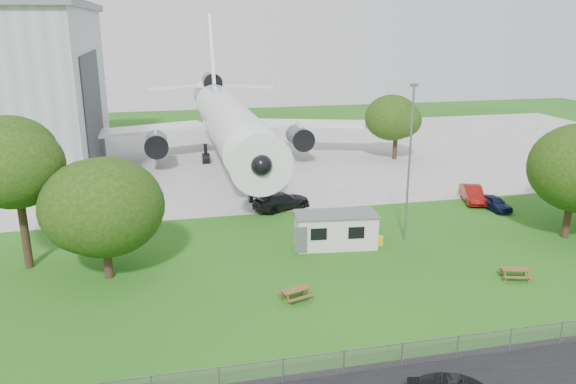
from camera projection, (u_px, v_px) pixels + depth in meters
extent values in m
plane|color=#30731B|center=(327.00, 285.00, 36.42)|extent=(160.00, 160.00, 0.00)
cube|color=#B7B7B2|center=(242.00, 156.00, 71.89)|extent=(120.00, 46.00, 0.03)
cube|color=#2D3033|center=(94.00, 114.00, 61.67)|extent=(0.16, 16.00, 12.96)
cylinder|color=white|center=(229.00, 122.00, 66.26)|extent=(5.40, 34.00, 5.40)
cone|color=white|center=(256.00, 158.00, 48.53)|extent=(5.40, 5.50, 5.40)
cone|color=white|center=(212.00, 94.00, 85.64)|extent=(4.86, 9.00, 4.86)
cube|color=white|center=(121.00, 132.00, 66.93)|extent=(21.36, 10.77, 0.36)
cube|color=white|center=(323.00, 124.00, 72.26)|extent=(21.36, 10.77, 0.36)
cube|color=white|center=(210.00, 56.00, 84.00)|extent=(0.46, 9.96, 12.17)
cylinder|color=#515459|center=(156.00, 144.00, 64.59)|extent=(2.50, 4.20, 2.50)
cylinder|color=#515459|center=(299.00, 137.00, 68.22)|extent=(2.50, 4.20, 2.50)
cylinder|color=#515459|center=(212.00, 82.00, 84.13)|extent=(2.60, 4.50, 2.60)
cylinder|color=black|center=(250.00, 190.00, 52.92)|extent=(0.36, 0.36, 2.40)
cylinder|color=black|center=(206.00, 154.00, 67.72)|extent=(0.44, 0.44, 2.40)
cylinder|color=black|center=(251.00, 151.00, 68.92)|extent=(0.44, 0.44, 2.40)
cube|color=beige|center=(336.00, 230.00, 42.43)|extent=(6.25, 3.19, 2.50)
cube|color=#59595B|center=(336.00, 214.00, 42.05)|extent=(6.47, 3.41, 0.12)
cylinder|color=gold|center=(380.00, 241.00, 42.85)|extent=(0.50, 0.50, 0.70)
cube|color=gray|center=(382.00, 369.00, 27.55)|extent=(58.00, 0.04, 1.30)
cylinder|color=slate|center=(409.00, 166.00, 42.23)|extent=(0.16, 0.16, 12.00)
cylinder|color=#382619|center=(26.00, 237.00, 38.42)|extent=(0.56, 0.56, 4.45)
sphere|color=#365815|center=(14.00, 160.00, 36.86)|extent=(7.27, 7.27, 7.27)
cylinder|color=#382619|center=(108.00, 258.00, 37.09)|extent=(0.56, 0.56, 2.83)
sphere|color=#365815|center=(103.00, 208.00, 36.09)|extent=(7.82, 7.82, 7.82)
cylinder|color=#382619|center=(567.00, 217.00, 44.05)|extent=(0.56, 0.56, 3.33)
sphere|color=#365815|center=(575.00, 167.00, 42.88)|extent=(8.18, 8.18, 8.18)
cylinder|color=#382619|center=(395.00, 148.00, 69.68)|extent=(0.56, 0.56, 2.93)
sphere|color=#365815|center=(397.00, 119.00, 68.65)|extent=(6.85, 6.85, 6.85)
imported|color=black|center=(495.00, 203.00, 50.91)|extent=(1.89, 3.86, 1.27)
imported|color=maroon|center=(472.00, 194.00, 53.13)|extent=(2.93, 4.91, 1.53)
imported|color=black|center=(282.00, 201.00, 51.02)|extent=(5.89, 3.95, 1.59)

